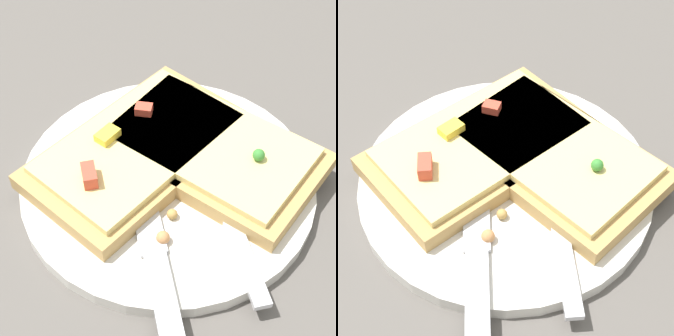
{
  "view_description": "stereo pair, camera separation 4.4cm",
  "coord_description": "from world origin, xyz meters",
  "views": [
    {
      "loc": [
        0.25,
        -0.15,
        0.35
      ],
      "look_at": [
        0.0,
        0.0,
        0.02
      ],
      "focal_mm": 60.0,
      "sensor_mm": 36.0,
      "label": 1
    },
    {
      "loc": [
        0.27,
        -0.11,
        0.35
      ],
      "look_at": [
        0.0,
        0.0,
        0.02
      ],
      "focal_mm": 60.0,
      "sensor_mm": 36.0,
      "label": 2
    }
  ],
  "objects": [
    {
      "name": "ground_plane",
      "position": [
        0.0,
        0.0,
        0.0
      ],
      "size": [
        4.0,
        4.0,
        0.0
      ],
      "primitive_type": "plane",
      "color": "#56514C"
    },
    {
      "name": "plate",
      "position": [
        0.0,
        0.0,
        0.01
      ],
      "size": [
        0.23,
        0.23,
        0.01
      ],
      "color": "silver",
      "rests_on": "ground"
    },
    {
      "name": "fork",
      "position": [
        0.02,
        0.03,
        0.01
      ],
      "size": [
        0.21,
        0.08,
        0.01
      ],
      "rotation": [
        0.0,
        0.0,
        9.11
      ],
      "color": "silver",
      "rests_on": "plate"
    },
    {
      "name": "knife",
      "position": [
        0.05,
        -0.04,
        0.01
      ],
      "size": [
        0.22,
        0.1,
        0.01
      ],
      "rotation": [
        0.0,
        0.0,
        9.08
      ],
      "color": "silver",
      "rests_on": "plate"
    },
    {
      "name": "pizza_slice_main",
      "position": [
        -0.03,
        -0.01,
        0.02
      ],
      "size": [
        0.15,
        0.2,
        0.03
      ],
      "rotation": [
        0.0,
        0.0,
        5.02
      ],
      "color": "tan",
      "rests_on": "plate"
    },
    {
      "name": "pizza_slice_corner",
      "position": [
        -0.0,
        0.04,
        0.02
      ],
      "size": [
        0.2,
        0.16,
        0.03
      ],
      "rotation": [
        0.0,
        0.0,
        0.39
      ],
      "color": "tan",
      "rests_on": "plate"
    },
    {
      "name": "crumb_scatter",
      "position": [
        0.05,
        -0.03,
        0.02
      ],
      "size": [
        0.02,
        0.03,
        0.01
      ],
      "color": "tan",
      "rests_on": "plate"
    }
  ]
}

